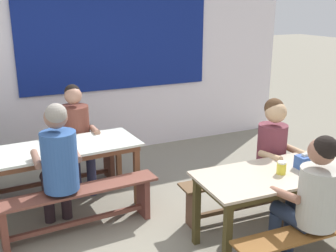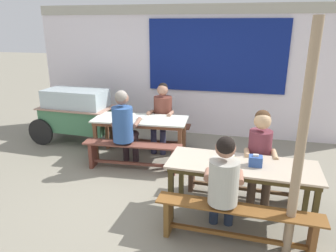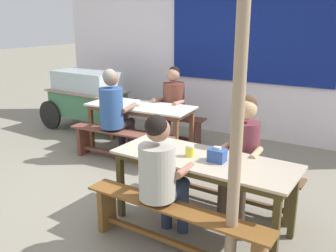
{
  "view_description": "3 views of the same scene",
  "coord_description": "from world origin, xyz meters",
  "px_view_note": "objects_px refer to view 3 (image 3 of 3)",
  "views": [
    {
      "loc": [
        -1.27,
        -3.12,
        2.23
      ],
      "look_at": [
        0.53,
        0.76,
        0.91
      ],
      "focal_mm": 43.13,
      "sensor_mm": 36.0,
      "label": 1
    },
    {
      "loc": [
        1.15,
        -4.05,
        2.34
      ],
      "look_at": [
        0.05,
        0.47,
        0.83
      ],
      "focal_mm": 33.59,
      "sensor_mm": 36.0,
      "label": 2
    },
    {
      "loc": [
        2.6,
        -3.5,
        2.03
      ],
      "look_at": [
        0.46,
        0.11,
        0.8
      ],
      "focal_mm": 39.42,
      "sensor_mm": 36.0,
      "label": 3
    }
  ],
  "objects_px": {
    "dining_table_near": "(203,165)",
    "tissue_box": "(217,155)",
    "bench_near_back": "(225,179)",
    "person_right_near_table": "(242,148)",
    "person_center_facing": "(172,101)",
    "soup_bowl": "(140,105)",
    "wooden_support_post": "(237,135)",
    "dining_table_far": "(140,110)",
    "bench_far_front": "(121,141)",
    "bench_near_front": "(173,224)",
    "person_left_back_turned": "(114,108)",
    "condiment_jar": "(190,151)",
    "bench_far_back": "(157,123)",
    "food_cart": "(87,95)",
    "person_near_front": "(161,172)"
  },
  "relations": [
    {
      "from": "tissue_box",
      "to": "condiment_jar",
      "type": "height_order",
      "value": "tissue_box"
    },
    {
      "from": "soup_bowl",
      "to": "wooden_support_post",
      "type": "bearing_deg",
      "value": -41.82
    },
    {
      "from": "person_left_back_turned",
      "to": "bench_far_back",
      "type": "bearing_deg",
      "value": 85.52
    },
    {
      "from": "dining_table_far",
      "to": "wooden_support_post",
      "type": "xyz_separation_m",
      "value": [
        2.32,
        -2.09,
        0.55
      ]
    },
    {
      "from": "person_left_back_turned",
      "to": "dining_table_far",
      "type": "bearing_deg",
      "value": 77.0
    },
    {
      "from": "bench_far_front",
      "to": "person_left_back_turned",
      "type": "distance_m",
      "value": 0.49
    },
    {
      "from": "food_cart",
      "to": "bench_far_front",
      "type": "bearing_deg",
      "value": -32.67
    },
    {
      "from": "dining_table_near",
      "to": "bench_near_front",
      "type": "bearing_deg",
      "value": -92.1
    },
    {
      "from": "bench_far_front",
      "to": "soup_bowl",
      "type": "bearing_deg",
      "value": 90.09
    },
    {
      "from": "bench_far_back",
      "to": "soup_bowl",
      "type": "xyz_separation_m",
      "value": [
        0.06,
        -0.58,
        0.44
      ]
    },
    {
      "from": "bench_far_back",
      "to": "person_left_back_turned",
      "type": "xyz_separation_m",
      "value": [
        -0.08,
        -1.04,
        0.46
      ]
    },
    {
      "from": "bench_near_front",
      "to": "wooden_support_post",
      "type": "bearing_deg",
      "value": -1.27
    },
    {
      "from": "person_right_near_table",
      "to": "person_center_facing",
      "type": "bearing_deg",
      "value": 138.31
    },
    {
      "from": "bench_far_front",
      "to": "bench_near_front",
      "type": "relative_size",
      "value": 0.93
    },
    {
      "from": "dining_table_near",
      "to": "condiment_jar",
      "type": "relative_size",
      "value": 15.7
    },
    {
      "from": "person_near_front",
      "to": "bench_far_front",
      "type": "bearing_deg",
      "value": 137.49
    },
    {
      "from": "soup_bowl",
      "to": "person_left_back_turned",
      "type": "bearing_deg",
      "value": -107.68
    },
    {
      "from": "bench_far_back",
      "to": "food_cart",
      "type": "xyz_separation_m",
      "value": [
        -1.5,
        -0.09,
        0.33
      ]
    },
    {
      "from": "bench_near_back",
      "to": "person_right_near_table",
      "type": "height_order",
      "value": "person_right_near_table"
    },
    {
      "from": "dining_table_near",
      "to": "bench_far_front",
      "type": "bearing_deg",
      "value": 151.04
    },
    {
      "from": "bench_near_front",
      "to": "person_left_back_turned",
      "type": "relative_size",
      "value": 1.32
    },
    {
      "from": "food_cart",
      "to": "wooden_support_post",
      "type": "relative_size",
      "value": 0.75
    },
    {
      "from": "dining_table_far",
      "to": "tissue_box",
      "type": "xyz_separation_m",
      "value": [
        1.95,
        -1.55,
        0.14
      ]
    },
    {
      "from": "dining_table_near",
      "to": "person_left_back_turned",
      "type": "distance_m",
      "value": 2.18
    },
    {
      "from": "dining_table_far",
      "to": "wooden_support_post",
      "type": "bearing_deg",
      "value": -41.93
    },
    {
      "from": "bench_near_back",
      "to": "person_center_facing",
      "type": "distance_m",
      "value": 2.19
    },
    {
      "from": "dining_table_far",
      "to": "bench_far_back",
      "type": "relative_size",
      "value": 1.0
    },
    {
      "from": "person_near_front",
      "to": "bench_near_front",
      "type": "bearing_deg",
      "value": -24.81
    },
    {
      "from": "tissue_box",
      "to": "soup_bowl",
      "type": "distance_m",
      "value": 2.44
    },
    {
      "from": "bench_far_front",
      "to": "bench_near_back",
      "type": "relative_size",
      "value": 0.99
    },
    {
      "from": "bench_near_front",
      "to": "soup_bowl",
      "type": "relative_size",
      "value": 12.05
    },
    {
      "from": "person_left_back_turned",
      "to": "person_right_near_table",
      "type": "distance_m",
      "value": 2.22
    },
    {
      "from": "person_near_front",
      "to": "dining_table_near",
      "type": "bearing_deg",
      "value": 67.99
    },
    {
      "from": "soup_bowl",
      "to": "dining_table_near",
      "type": "bearing_deg",
      "value": -40.07
    },
    {
      "from": "bench_far_front",
      "to": "person_center_facing",
      "type": "bearing_deg",
      "value": 77.08
    },
    {
      "from": "dining_table_near",
      "to": "soup_bowl",
      "type": "relative_size",
      "value": 12.2
    },
    {
      "from": "food_cart",
      "to": "condiment_jar",
      "type": "distance_m",
      "value": 3.78
    },
    {
      "from": "bench_far_front",
      "to": "person_right_near_table",
      "type": "bearing_deg",
      "value": -14.45
    },
    {
      "from": "bench_far_back",
      "to": "person_right_near_table",
      "type": "distance_m",
      "value": 2.65
    },
    {
      "from": "bench_near_back",
      "to": "person_right_near_table",
      "type": "relative_size",
      "value": 1.32
    },
    {
      "from": "food_cart",
      "to": "wooden_support_post",
      "type": "bearing_deg",
      "value": -33.41
    },
    {
      "from": "bench_far_front",
      "to": "bench_near_back",
      "type": "height_order",
      "value": "same"
    },
    {
      "from": "dining_table_near",
      "to": "tissue_box",
      "type": "relative_size",
      "value": 11.62
    },
    {
      "from": "dining_table_far",
      "to": "person_left_back_turned",
      "type": "distance_m",
      "value": 0.52
    },
    {
      "from": "dining_table_far",
      "to": "bench_far_front",
      "type": "xyz_separation_m",
      "value": [
        0.03,
        -0.55,
        -0.35
      ]
    },
    {
      "from": "bench_near_front",
      "to": "tissue_box",
      "type": "relative_size",
      "value": 11.49
    },
    {
      "from": "dining_table_far",
      "to": "bench_far_front",
      "type": "height_order",
      "value": "dining_table_far"
    },
    {
      "from": "bench_far_back",
      "to": "person_left_back_turned",
      "type": "distance_m",
      "value": 1.14
    },
    {
      "from": "person_right_near_table",
      "to": "condiment_jar",
      "type": "xyz_separation_m",
      "value": [
        -0.36,
        -0.5,
        0.06
      ]
    },
    {
      "from": "food_cart",
      "to": "person_right_near_table",
      "type": "xyz_separation_m",
      "value": [
        3.56,
        -1.52,
        0.09
      ]
    }
  ]
}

